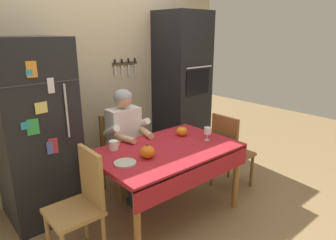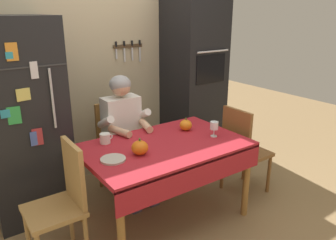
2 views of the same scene
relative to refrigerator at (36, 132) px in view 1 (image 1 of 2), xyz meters
The scene contains 14 objects.
ground_plane 1.62m from the refrigerator, 45.29° to the right, with size 10.00×10.00×0.00m, color #93754C.
back_wall_assembly 1.15m from the refrigerator, 21.32° to the left, with size 3.70×0.13×2.60m.
refrigerator is the anchor object (origin of this frame).
wall_oven 2.01m from the refrigerator, ahead, with size 0.60×0.64×2.10m.
dining_table 1.32m from the refrigerator, 42.91° to the right, with size 1.40×0.90×0.74m.
chair_behind_person 0.96m from the refrigerator, ahead, with size 0.40×0.40×0.93m.
seated_person 0.93m from the refrigerator, 17.70° to the right, with size 0.47×0.55×1.25m.
chair_left_side 0.92m from the refrigerator, 86.63° to the right, with size 0.40×0.40×0.93m.
chair_right_side 2.11m from the refrigerator, 26.95° to the right, with size 0.40×0.40×0.93m.
coffee_mug 0.78m from the refrigerator, 45.35° to the right, with size 0.12×0.09×0.09m.
wine_glass 1.72m from the refrigerator, 34.42° to the right, with size 0.07×0.07×0.14m.
pumpkin_large 1.49m from the refrigerator, 28.02° to the right, with size 0.12×0.12×0.13m.
pumpkin_medium 1.15m from the refrigerator, 54.21° to the right, with size 0.14×0.14×0.14m.
serving_tray 1.01m from the refrigerator, 63.92° to the right, with size 0.20×0.20×0.02m, color #B7B2A8.
Camera 1 is at (-1.78, -1.97, 1.85)m, focal length 31.88 mm.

